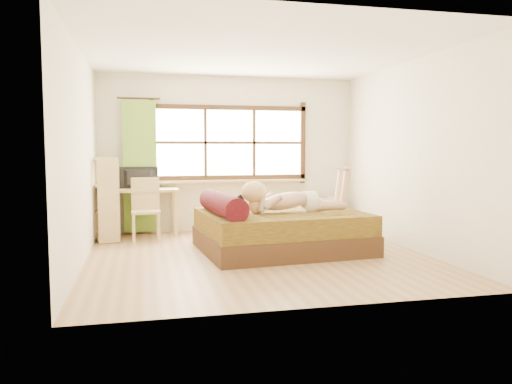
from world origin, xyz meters
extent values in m
plane|color=#9E754C|center=(0.00, 0.00, 0.00)|extent=(4.50, 4.50, 0.00)
plane|color=white|center=(0.00, 0.00, 2.70)|extent=(4.50, 4.50, 0.00)
plane|color=silver|center=(0.00, 2.25, 1.35)|extent=(4.50, 0.00, 4.50)
plane|color=silver|center=(0.00, -2.25, 1.35)|extent=(4.50, 0.00, 4.50)
plane|color=silver|center=(-2.25, 0.00, 1.35)|extent=(0.00, 4.50, 4.50)
plane|color=silver|center=(2.25, 0.00, 1.35)|extent=(0.00, 4.50, 4.50)
cube|color=#FFEDBF|center=(0.00, 2.25, 1.55)|extent=(2.60, 0.01, 1.30)
cube|color=tan|center=(0.00, 2.17, 0.88)|extent=(2.80, 0.16, 0.04)
cube|color=#4A7F22|center=(-1.55, 2.13, 1.15)|extent=(0.55, 0.10, 2.20)
cube|color=black|center=(0.41, 0.30, 0.14)|extent=(2.38, 1.98, 0.28)
cube|color=#3C260D|center=(0.41, 0.30, 0.42)|extent=(2.34, 1.94, 0.28)
cylinder|color=#33080F|center=(-0.46, 0.22, 0.69)|extent=(0.45, 1.54, 0.31)
cube|color=tan|center=(-1.57, 1.95, 0.77)|extent=(1.27, 0.59, 0.04)
cube|color=tan|center=(-2.14, 1.71, 0.38)|extent=(0.05, 0.05, 0.76)
cube|color=tan|center=(-0.99, 1.73, 0.38)|extent=(0.05, 0.05, 0.76)
cube|color=tan|center=(-2.15, 2.17, 0.38)|extent=(0.05, 0.05, 0.76)
cube|color=tan|center=(-0.99, 2.19, 0.38)|extent=(0.05, 0.05, 0.76)
imported|color=black|center=(-1.57, 2.00, 0.97)|extent=(0.62, 0.09, 0.36)
cube|color=tan|center=(-1.47, 1.50, 0.46)|extent=(0.45, 0.45, 0.04)
cube|color=tan|center=(-1.47, 1.70, 0.74)|extent=(0.44, 0.05, 0.50)
cube|color=tan|center=(-1.66, 1.31, 0.22)|extent=(0.04, 0.04, 0.44)
cube|color=tan|center=(-1.28, 1.31, 0.22)|extent=(0.04, 0.04, 0.44)
cube|color=tan|center=(-1.66, 1.69, 0.22)|extent=(0.04, 0.04, 0.44)
cube|color=tan|center=(-1.28, 1.69, 0.22)|extent=(0.04, 0.04, 0.44)
cube|color=tan|center=(1.53, 2.07, 0.53)|extent=(1.11, 0.38, 0.04)
cube|color=tan|center=(1.53, 2.07, 0.25)|extent=(1.11, 0.38, 0.03)
cylinder|color=maroon|center=(1.02, 2.01, 0.27)|extent=(0.03, 0.03, 0.55)
cylinder|color=maroon|center=(2.02, 1.91, 0.27)|extent=(0.03, 0.03, 0.55)
cylinder|color=maroon|center=(1.04, 2.23, 0.27)|extent=(0.03, 0.03, 0.55)
cylinder|color=maroon|center=(2.04, 2.13, 0.27)|extent=(0.03, 0.03, 0.55)
cube|color=orange|center=(1.94, 2.03, 0.58)|extent=(0.10, 0.10, 0.07)
imported|color=gray|center=(1.23, 2.07, 0.59)|extent=(0.13, 0.13, 0.09)
imported|color=gray|center=(1.73, 2.07, 0.55)|extent=(0.17, 0.22, 0.02)
cube|color=tan|center=(-2.08, 1.64, 0.05)|extent=(0.43, 0.59, 0.03)
cube|color=tan|center=(-2.08, 1.64, 0.46)|extent=(0.43, 0.59, 0.03)
cube|color=tan|center=(-2.08, 1.64, 0.86)|extent=(0.43, 0.59, 0.03)
cube|color=tan|center=(-2.08, 1.64, 1.27)|extent=(0.43, 0.59, 0.03)
cube|color=tan|center=(-2.02, 1.38, 0.66)|extent=(0.32, 0.10, 1.30)
cube|color=tan|center=(-2.14, 1.90, 0.66)|extent=(0.32, 0.10, 1.30)
camera|label=1|loc=(-1.50, -6.46, 1.45)|focal=35.00mm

